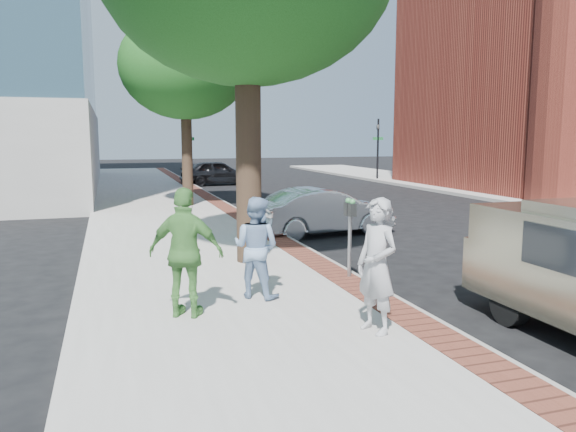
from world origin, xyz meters
name	(u,v)px	position (x,y,z in m)	size (l,w,h in m)	color
ground	(307,288)	(0.00, 0.00, 0.00)	(120.00, 120.00, 0.00)	black
sidewalk	(174,224)	(-1.50, 8.00, 0.07)	(5.00, 60.00, 0.15)	#9E9991
brick_strip	(243,218)	(0.70, 8.00, 0.15)	(0.60, 60.00, 0.01)	brown
curb	(254,220)	(1.05, 8.00, 0.07)	(0.10, 60.00, 0.15)	gray
signal_near	(188,145)	(0.90, 22.00, 2.25)	(0.70, 0.15, 3.80)	black
signal_far	(378,144)	(12.50, 22.00, 2.25)	(0.70, 0.15, 3.80)	black
tree_far	(185,66)	(-0.50, 12.00, 5.30)	(4.80, 4.80, 7.14)	black
parking_meter	(350,221)	(0.85, 0.01, 1.21)	(0.12, 0.32, 1.47)	gray
person_gray	(377,266)	(-0.02, -2.81, 1.05)	(0.66, 0.43, 1.81)	#9B9CA0
person_officer	(256,247)	(-1.13, -0.72, 0.97)	(0.80, 0.62, 1.64)	#7D9CC2
person_green	(186,253)	(-2.34, -1.39, 1.09)	(1.11, 0.46, 1.89)	#4D8D40
sedan_silver	(323,211)	(2.36, 5.21, 0.66)	(1.39, 3.99, 1.31)	silver
bg_car	(217,173)	(2.53, 22.08, 0.71)	(1.67, 4.14, 1.41)	black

